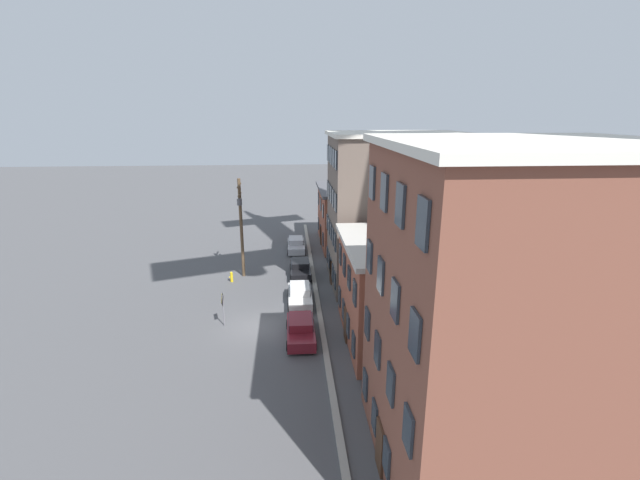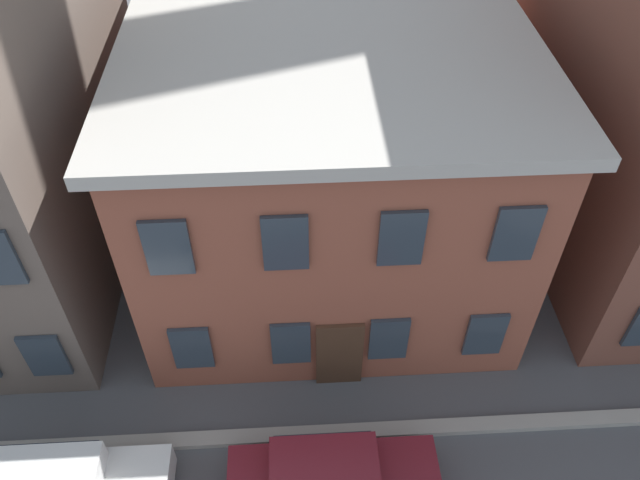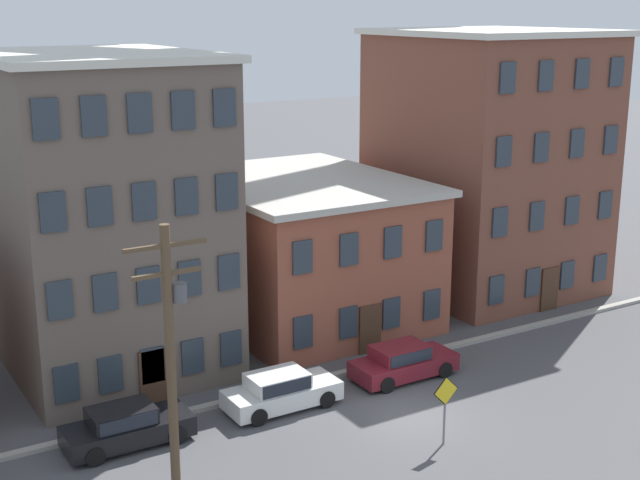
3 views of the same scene
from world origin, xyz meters
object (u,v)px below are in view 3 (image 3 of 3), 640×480
at_px(car_white, 280,390).
at_px(utility_pole, 172,360).
at_px(car_maroon, 402,361).
at_px(caution_sign, 445,399).
at_px(car_black, 126,425).

height_order(car_white, utility_pole, utility_pole).
relative_size(car_maroon, caution_sign, 1.74).
bearing_deg(car_black, car_maroon, -1.56).
xyz_separation_m(car_maroon, caution_sign, (-2.14, -5.34, 0.95)).
distance_m(car_white, car_maroon, 5.61).
xyz_separation_m(car_black, car_white, (5.97, -0.21, 0.00)).
height_order(car_white, caution_sign, caution_sign).
bearing_deg(car_maroon, caution_sign, -111.84).
height_order(car_black, car_white, same).
relative_size(car_maroon, utility_pole, 0.49).
bearing_deg(caution_sign, utility_pole, 177.40).
xyz_separation_m(car_black, caution_sign, (9.44, -5.66, 0.95)).
height_order(car_maroon, utility_pole, utility_pole).
height_order(car_black, utility_pole, utility_pole).
xyz_separation_m(car_black, utility_pole, (-0.22, -5.22, 4.32)).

